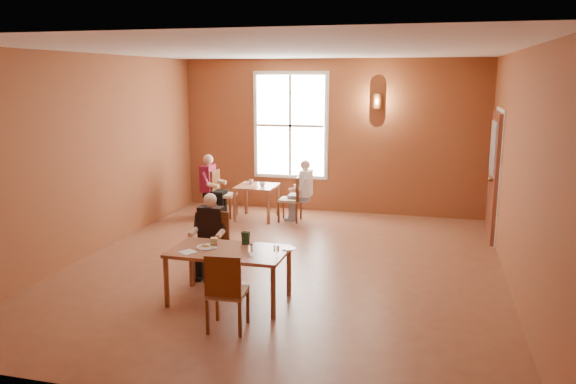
% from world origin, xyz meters
% --- Properties ---
extents(ground, '(6.00, 7.00, 0.01)m').
position_xyz_m(ground, '(0.00, 0.00, 0.00)').
color(ground, brown).
rests_on(ground, ground).
extents(wall_back, '(6.00, 0.04, 3.00)m').
position_xyz_m(wall_back, '(0.00, 3.50, 1.50)').
color(wall_back, brown).
rests_on(wall_back, ground).
extents(wall_front, '(6.00, 0.04, 3.00)m').
position_xyz_m(wall_front, '(0.00, -3.50, 1.50)').
color(wall_front, brown).
rests_on(wall_front, ground).
extents(wall_left, '(0.04, 7.00, 3.00)m').
position_xyz_m(wall_left, '(-3.00, 0.00, 1.50)').
color(wall_left, brown).
rests_on(wall_left, ground).
extents(wall_right, '(0.04, 7.00, 3.00)m').
position_xyz_m(wall_right, '(3.00, 0.00, 1.50)').
color(wall_right, brown).
rests_on(wall_right, ground).
extents(ceiling, '(6.00, 7.00, 0.04)m').
position_xyz_m(ceiling, '(0.00, 0.00, 3.00)').
color(ceiling, white).
rests_on(ceiling, wall_back).
extents(window, '(1.36, 0.10, 1.96)m').
position_xyz_m(window, '(-0.80, 3.45, 1.70)').
color(window, white).
rests_on(window, wall_back).
extents(door, '(0.12, 1.04, 2.10)m').
position_xyz_m(door, '(2.94, 2.30, 1.05)').
color(door, maroon).
rests_on(door, ground).
extents(wall_sconce, '(0.16, 0.16, 0.28)m').
position_xyz_m(wall_sconce, '(0.90, 3.40, 2.20)').
color(wall_sconce, brown).
rests_on(wall_sconce, wall_back).
extents(main_table, '(1.38, 0.78, 0.65)m').
position_xyz_m(main_table, '(-0.32, -1.37, 0.32)').
color(main_table, brown).
rests_on(main_table, ground).
extents(chair_diner_main, '(0.39, 0.39, 0.89)m').
position_xyz_m(chair_diner_main, '(-0.82, -0.72, 0.45)').
color(chair_diner_main, brown).
rests_on(chair_diner_main, ground).
extents(diner_main, '(0.44, 0.44, 1.09)m').
position_xyz_m(diner_main, '(-0.82, -0.75, 0.55)').
color(diner_main, black).
rests_on(diner_main, ground).
extents(chair_empty, '(0.42, 0.42, 0.87)m').
position_xyz_m(chair_empty, '(-0.07, -2.08, 0.43)').
color(chair_empty, '#533217').
rests_on(chair_empty, ground).
extents(plate_food, '(0.31, 0.31, 0.03)m').
position_xyz_m(plate_food, '(-0.60, -1.36, 0.66)').
color(plate_food, white).
rests_on(plate_food, main_table).
extents(sandwich, '(0.10, 0.10, 0.10)m').
position_xyz_m(sandwich, '(-0.53, -1.29, 0.69)').
color(sandwich, tan).
rests_on(sandwich, main_table).
extents(goblet_b, '(0.08, 0.08, 0.16)m').
position_xyz_m(goblet_b, '(0.31, -1.49, 0.73)').
color(goblet_b, white).
rests_on(goblet_b, main_table).
extents(goblet_c, '(0.08, 0.08, 0.16)m').
position_xyz_m(goblet_c, '(0.02, -1.56, 0.73)').
color(goblet_c, white).
rests_on(goblet_c, main_table).
extents(menu_stand, '(0.10, 0.06, 0.17)m').
position_xyz_m(menu_stand, '(-0.19, -1.12, 0.73)').
color(menu_stand, '#19341D').
rests_on(menu_stand, main_table).
extents(knife, '(0.19, 0.04, 0.00)m').
position_xyz_m(knife, '(-0.34, -1.64, 0.65)').
color(knife, silver).
rests_on(knife, main_table).
extents(napkin, '(0.23, 0.23, 0.01)m').
position_xyz_m(napkin, '(-0.75, -1.57, 0.65)').
color(napkin, white).
rests_on(napkin, main_table).
extents(side_plate, '(0.16, 0.16, 0.01)m').
position_xyz_m(side_plate, '(0.37, -1.16, 0.65)').
color(side_plate, white).
rests_on(side_plate, main_table).
extents(second_table, '(0.73, 0.73, 0.64)m').
position_xyz_m(second_table, '(-1.22, 2.53, 0.32)').
color(second_table, brown).
rests_on(second_table, ground).
extents(chair_diner_white, '(0.38, 0.38, 0.86)m').
position_xyz_m(chair_diner_white, '(-0.57, 2.53, 0.43)').
color(chair_diner_white, '#513117').
rests_on(chair_diner_white, ground).
extents(diner_white, '(0.44, 0.44, 1.11)m').
position_xyz_m(diner_white, '(-0.54, 2.53, 0.56)').
color(diner_white, silver).
rests_on(diner_white, ground).
extents(chair_diner_maroon, '(0.40, 0.40, 0.90)m').
position_xyz_m(chair_diner_maroon, '(-1.87, 2.53, 0.45)').
color(chair_diner_maroon, brown).
rests_on(chair_diner_maroon, ground).
extents(diner_maroon, '(0.47, 0.47, 1.17)m').
position_xyz_m(diner_maroon, '(-1.90, 2.53, 0.59)').
color(diner_maroon, '#571113').
rests_on(diner_maroon, ground).
extents(cup_a, '(0.11, 0.11, 0.08)m').
position_xyz_m(cup_a, '(-1.09, 2.47, 0.69)').
color(cup_a, white).
rests_on(cup_a, second_table).
extents(cup_b, '(0.11, 0.11, 0.08)m').
position_xyz_m(cup_b, '(-1.38, 2.68, 0.68)').
color(cup_b, silver).
rests_on(cup_b, second_table).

